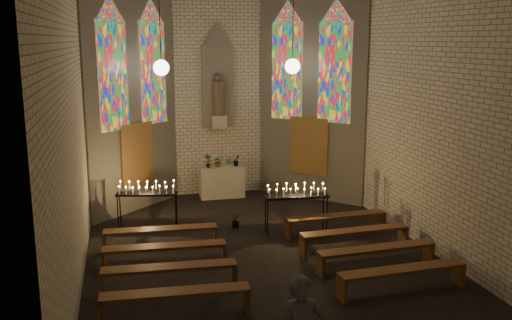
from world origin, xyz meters
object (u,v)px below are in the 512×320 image
(altar, at_px, (222,182))
(votive_stand_right, at_px, (296,193))
(votive_stand_left, at_px, (147,191))
(aisle_flower_pot, at_px, (235,220))

(altar, relative_size, votive_stand_right, 0.82)
(votive_stand_left, bearing_deg, altar, 56.89)
(votive_stand_left, bearing_deg, aisle_flower_pot, -2.39)
(altar, relative_size, aisle_flower_pot, 3.59)
(aisle_flower_pot, distance_m, votive_stand_left, 2.50)
(votive_stand_right, bearing_deg, votive_stand_left, 165.08)
(altar, xyz_separation_m, aisle_flower_pot, (-0.19, -3.09, -0.31))
(altar, relative_size, votive_stand_left, 0.84)
(altar, bearing_deg, votive_stand_left, -134.38)
(altar, height_order, votive_stand_left, votive_stand_left)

